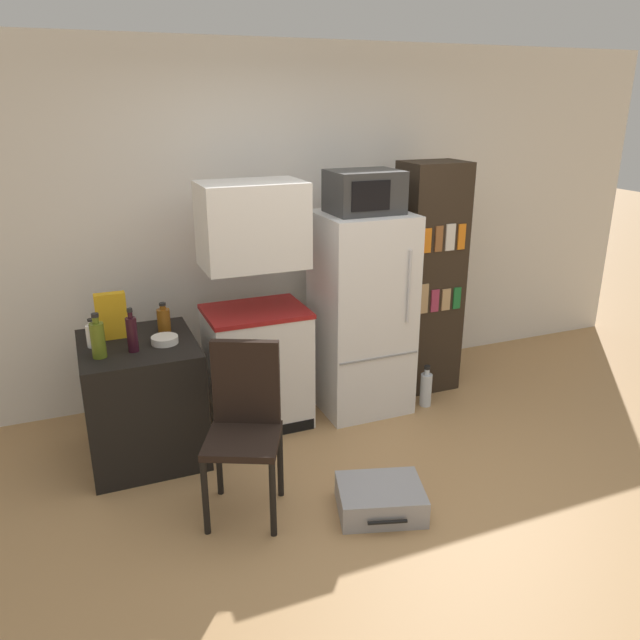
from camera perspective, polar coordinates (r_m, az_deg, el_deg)
ground_plane at (r=3.79m, az=7.32°, el=-16.92°), size 24.00×24.00×0.00m
wall_back at (r=5.03m, az=-1.26°, el=9.09°), size 6.40×0.10×2.65m
side_table at (r=4.26m, az=-15.90°, el=-6.94°), size 0.71×0.79×0.79m
kitchen_hutch at (r=4.36m, az=-5.90°, el=0.11°), size 0.70×0.54×1.74m
refrigerator at (r=4.62m, az=3.80°, el=0.61°), size 0.64×0.63×1.49m
microwave at (r=4.41m, az=4.07°, el=11.62°), size 0.49×0.39×0.29m
bookshelf at (r=4.97m, az=9.89°, el=3.67°), size 0.47×0.37×1.81m
bottle_olive_oil at (r=3.90m, az=-19.65°, el=-1.65°), size 0.08×0.08×0.28m
bottle_amber_beer at (r=4.21m, az=-14.10°, el=0.02°), size 0.09×0.09×0.20m
bottle_milk_white at (r=4.10m, az=-20.08°, el=-1.29°), size 0.08×0.08×0.18m
bottle_wine_dark at (r=3.93m, az=-16.81°, el=-1.18°), size 0.07×0.07×0.28m
bowl at (r=4.04m, az=-14.02°, el=-1.78°), size 0.17×0.17×0.05m
cereal_box at (r=4.18m, az=-18.53°, el=0.36°), size 0.19×0.07×0.30m
chair at (r=3.53m, az=-6.91°, el=-8.61°), size 0.53×0.53×0.99m
suitcase_large_flat at (r=3.73m, az=5.54°, el=-15.98°), size 0.57×0.50×0.16m
water_bottle_front at (r=4.89m, az=9.66°, el=-6.21°), size 0.09×0.09×0.33m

